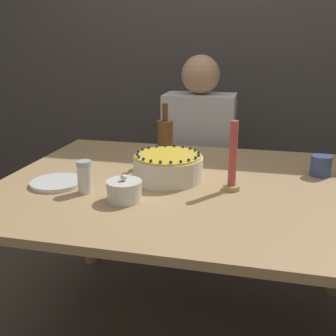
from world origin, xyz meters
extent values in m
cube|color=#4C4742|center=(0.00, 1.40, 1.30)|extent=(8.00, 0.05, 2.60)
cube|color=tan|center=(0.00, 0.00, 0.73)|extent=(1.51, 1.14, 0.03)
cylinder|color=tan|center=(-0.69, 0.51, 0.36)|extent=(0.07, 0.07, 0.72)
cylinder|color=#EFE5CC|center=(-0.10, 0.02, 0.80)|extent=(0.28, 0.28, 0.10)
cylinder|color=yellow|center=(-0.10, 0.02, 0.85)|extent=(0.27, 0.27, 0.01)
sphere|color=#23284C|center=(0.03, 0.02, 0.86)|extent=(0.01, 0.01, 0.01)
sphere|color=#23284C|center=(0.02, 0.06, 0.86)|extent=(0.01, 0.01, 0.01)
sphere|color=#23284C|center=(0.00, 0.09, 0.86)|extent=(0.01, 0.01, 0.01)
sphere|color=#23284C|center=(-0.02, 0.12, 0.86)|extent=(0.01, 0.01, 0.01)
sphere|color=#23284C|center=(-0.06, 0.14, 0.86)|extent=(0.01, 0.01, 0.01)
sphere|color=#23284C|center=(-0.10, 0.14, 0.86)|extent=(0.01, 0.01, 0.01)
sphere|color=#23284C|center=(-0.13, 0.14, 0.86)|extent=(0.01, 0.01, 0.01)
sphere|color=#23284C|center=(-0.17, 0.12, 0.86)|extent=(0.01, 0.01, 0.01)
sphere|color=#23284C|center=(-0.20, 0.09, 0.86)|extent=(0.01, 0.01, 0.01)
sphere|color=#23284C|center=(-0.21, 0.06, 0.86)|extent=(0.01, 0.01, 0.01)
sphere|color=#23284C|center=(-0.22, 0.02, 0.86)|extent=(0.01, 0.01, 0.01)
sphere|color=#23284C|center=(-0.21, -0.02, 0.86)|extent=(0.01, 0.01, 0.01)
sphere|color=#23284C|center=(-0.20, -0.05, 0.86)|extent=(0.01, 0.01, 0.01)
sphere|color=#23284C|center=(-0.17, -0.08, 0.86)|extent=(0.01, 0.01, 0.01)
sphere|color=#23284C|center=(-0.13, -0.10, 0.86)|extent=(0.01, 0.01, 0.01)
sphere|color=#23284C|center=(-0.10, -0.10, 0.86)|extent=(0.01, 0.01, 0.01)
sphere|color=#23284C|center=(-0.06, -0.10, 0.86)|extent=(0.01, 0.01, 0.01)
sphere|color=#23284C|center=(-0.02, -0.08, 0.86)|extent=(0.01, 0.01, 0.01)
sphere|color=#23284C|center=(0.00, -0.05, 0.86)|extent=(0.01, 0.01, 0.01)
sphere|color=#23284C|center=(0.02, -0.02, 0.86)|extent=(0.01, 0.01, 0.01)
cylinder|color=silver|center=(-0.19, -0.23, 0.78)|extent=(0.12, 0.12, 0.06)
cylinder|color=silver|center=(-0.19, -0.23, 0.82)|extent=(0.12, 0.12, 0.01)
sphere|color=silver|center=(-0.19, -0.23, 0.83)|extent=(0.02, 0.02, 0.02)
cylinder|color=white|center=(-0.36, -0.19, 0.80)|extent=(0.05, 0.05, 0.10)
cylinder|color=silver|center=(-0.36, -0.19, 0.86)|extent=(0.06, 0.06, 0.02)
cylinder|color=silver|center=(-0.50, -0.14, 0.75)|extent=(0.20, 0.20, 0.01)
cylinder|color=silver|center=(-0.50, -0.14, 0.76)|extent=(0.20, 0.20, 0.01)
cylinder|color=tan|center=(0.16, -0.04, 0.76)|extent=(0.07, 0.07, 0.02)
cylinder|color=#CC4C47|center=(0.16, -0.04, 0.89)|extent=(0.03, 0.03, 0.24)
cylinder|color=brown|center=(-0.16, 0.22, 0.85)|extent=(0.07, 0.07, 0.20)
cylinder|color=brown|center=(-0.16, 0.22, 0.99)|extent=(0.03, 0.03, 0.08)
cylinder|color=#384C7F|center=(0.51, 0.21, 0.79)|extent=(0.08, 0.08, 0.09)
cube|color=#595960|center=(-0.09, 0.77, 0.23)|extent=(0.34, 0.34, 0.45)
cube|color=silver|center=(-0.09, 0.77, 0.72)|extent=(0.40, 0.24, 0.55)
sphere|color=tan|center=(-0.09, 0.77, 1.11)|extent=(0.21, 0.21, 0.21)
camera|label=1|loc=(0.24, -1.44, 1.28)|focal=42.00mm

